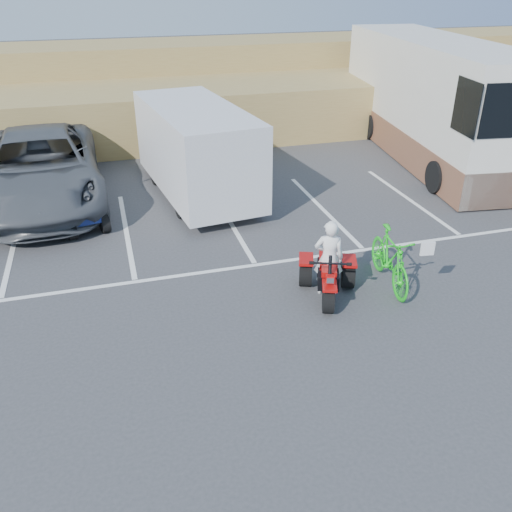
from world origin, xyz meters
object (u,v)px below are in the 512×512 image
object	(u,v)px
rider	(329,258)
quad_atv_blue	(86,229)
quad_atv_green	(199,189)
green_dirt_bike	(390,259)
cargo_trailer	(196,149)
grey_pickup	(41,168)
rv_motorhome	(430,107)
red_trike_atv	(327,296)

from	to	relation	value
rider	quad_atv_blue	bearing A→B (deg)	-23.42
quad_atv_blue	quad_atv_green	size ratio (longest dim) A/B	0.88
green_dirt_bike	quad_atv_green	xyz separation A→B (m)	(-2.82, 6.65, -0.62)
quad_atv_blue	green_dirt_bike	bearing A→B (deg)	-49.52
cargo_trailer	grey_pickup	bearing A→B (deg)	162.37
quad_atv_blue	quad_atv_green	bearing A→B (deg)	18.30
rv_motorhome	quad_atv_blue	size ratio (longest dim) A/B	7.99
red_trike_atv	quad_atv_blue	distance (m)	6.73
red_trike_atv	quad_atv_blue	size ratio (longest dim) A/B	1.15
grey_pickup	rv_motorhome	distance (m)	13.02
grey_pickup	red_trike_atv	bearing A→B (deg)	-53.45
rider	green_dirt_bike	size ratio (longest dim) A/B	0.79
grey_pickup	quad_atv_green	size ratio (longest dim) A/B	4.50
rider	rv_motorhome	xyz separation A→B (m)	(7.10, 7.93, 0.86)
green_dirt_bike	grey_pickup	size ratio (longest dim) A/B	0.29
rider	cargo_trailer	size ratio (longest dim) A/B	0.28
grey_pickup	quad_atv_blue	distance (m)	2.74
red_trike_atv	rv_motorhome	distance (m)	10.91
grey_pickup	cargo_trailer	bearing A→B (deg)	-13.21
red_trike_atv	rv_motorhome	world-z (taller)	rv_motorhome
quad_atv_blue	quad_atv_green	distance (m)	3.89
red_trike_atv	rv_motorhome	size ratio (longest dim) A/B	0.14
rider	grey_pickup	xyz separation A→B (m)	(-5.86, 6.96, 0.16)
cargo_trailer	quad_atv_green	size ratio (longest dim) A/B	3.72
green_dirt_bike	quad_atv_green	distance (m)	7.25
rider	cargo_trailer	bearing A→B (deg)	-55.49
red_trike_atv	cargo_trailer	distance (m)	6.62
red_trike_atv	quad_atv_green	size ratio (longest dim) A/B	1.02
green_dirt_bike	quad_atv_green	world-z (taller)	green_dirt_bike
red_trike_atv	green_dirt_bike	bearing A→B (deg)	24.78
green_dirt_bike	rv_motorhome	xyz separation A→B (m)	(5.73, 7.96, 1.05)
red_trike_atv	green_dirt_bike	world-z (taller)	green_dirt_bike
red_trike_atv	grey_pickup	xyz separation A→B (m)	(-5.80, 7.10, 0.97)
grey_pickup	rider	bearing A→B (deg)	-52.63
rider	grey_pickup	bearing A→B (deg)	-29.32
red_trike_atv	grey_pickup	world-z (taller)	grey_pickup
quad_atv_blue	grey_pickup	bearing A→B (deg)	102.14
green_dirt_bike	cargo_trailer	size ratio (longest dim) A/B	0.35
rv_motorhome	quad_atv_green	size ratio (longest dim) A/B	7.05
cargo_trailer	quad_atv_green	xyz separation A→B (m)	(0.08, 0.46, -1.40)
green_dirt_bike	quad_atv_green	size ratio (longest dim) A/B	1.32
red_trike_atv	quad_atv_green	bearing A→B (deg)	122.27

